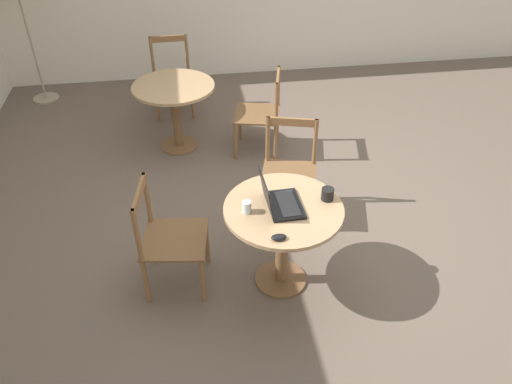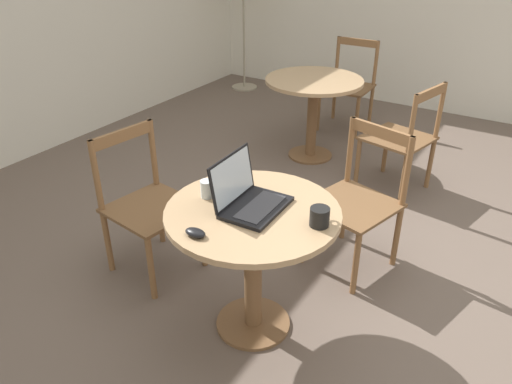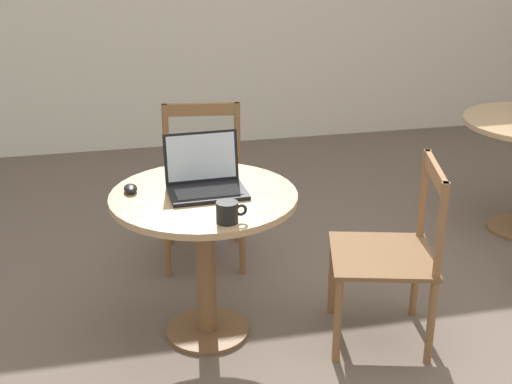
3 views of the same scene
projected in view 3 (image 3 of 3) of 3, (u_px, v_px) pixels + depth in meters
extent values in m
plane|color=#66564C|center=(380.00, 351.00, 3.27)|extent=(16.00, 16.00, 0.00)
cylinder|color=brown|center=(208.00, 330.00, 3.41)|extent=(0.40, 0.40, 0.02)
cylinder|color=brown|center=(206.00, 267.00, 3.29)|extent=(0.09, 0.09, 0.67)
cylinder|color=tan|center=(204.00, 197.00, 3.15)|extent=(0.84, 0.84, 0.03)
cylinder|color=brown|center=(242.00, 239.00, 3.88)|extent=(0.04, 0.04, 0.42)
cylinder|color=brown|center=(167.00, 242.00, 3.85)|extent=(0.04, 0.04, 0.42)
cylinder|color=brown|center=(238.00, 210.00, 4.26)|extent=(0.04, 0.04, 0.42)
cylinder|color=brown|center=(170.00, 212.00, 4.23)|extent=(0.04, 0.04, 0.42)
cube|color=brown|center=(203.00, 189.00, 3.98)|extent=(0.52, 0.52, 0.02)
cylinder|color=brown|center=(237.00, 139.00, 4.09)|extent=(0.04, 0.04, 0.43)
cylinder|color=brown|center=(166.00, 141.00, 4.06)|extent=(0.04, 0.04, 0.43)
cube|color=brown|center=(201.00, 110.00, 4.01)|extent=(0.43, 0.08, 0.07)
cylinder|color=brown|center=(338.00, 320.00, 3.13)|extent=(0.04, 0.04, 0.42)
cylinder|color=brown|center=(332.00, 276.00, 3.51)|extent=(0.04, 0.04, 0.42)
cylinder|color=brown|center=(431.00, 323.00, 3.11)|extent=(0.04, 0.04, 0.42)
cylinder|color=brown|center=(416.00, 277.00, 3.49)|extent=(0.04, 0.04, 0.42)
cube|color=brown|center=(382.00, 256.00, 3.23)|extent=(0.56, 0.56, 0.02)
cylinder|color=brown|center=(441.00, 231.00, 2.95)|extent=(0.04, 0.04, 0.43)
cylinder|color=brown|center=(424.00, 194.00, 3.32)|extent=(0.04, 0.04, 0.43)
cube|color=brown|center=(436.00, 173.00, 3.07)|extent=(0.14, 0.43, 0.07)
cube|color=black|center=(208.00, 193.00, 3.14)|extent=(0.35, 0.24, 0.02)
cube|color=#38383D|center=(208.00, 192.00, 3.12)|extent=(0.29, 0.14, 0.00)
cube|color=black|center=(201.00, 157.00, 3.21)|extent=(0.34, 0.06, 0.23)
cube|color=silver|center=(201.00, 157.00, 3.21)|extent=(0.31, 0.05, 0.20)
ellipsoid|color=black|center=(131.00, 189.00, 3.16)|extent=(0.06, 0.10, 0.03)
cylinder|color=black|center=(227.00, 212.00, 2.85)|extent=(0.09, 0.09, 0.09)
torus|color=black|center=(241.00, 210.00, 2.86)|extent=(0.05, 0.01, 0.05)
cylinder|color=silver|center=(192.00, 165.00, 3.36)|extent=(0.06, 0.06, 0.09)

